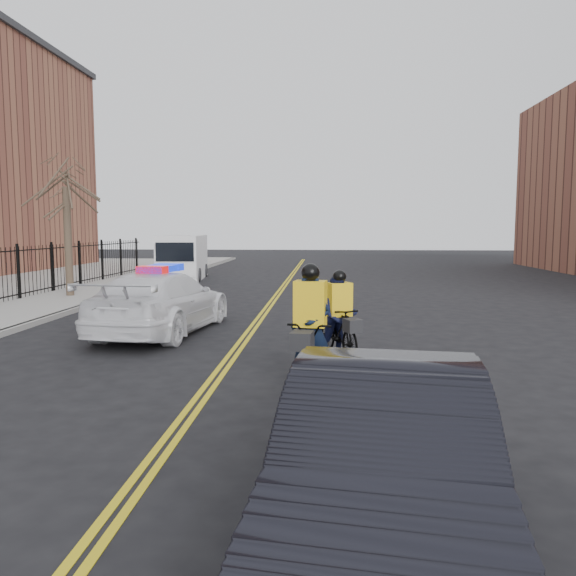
# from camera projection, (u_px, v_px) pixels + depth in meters

# --- Properties ---
(ground) EXTENTS (120.00, 120.00, 0.00)m
(ground) POSITION_uv_depth(u_px,v_px,m) (222.00, 369.00, 10.52)
(ground) COLOR black
(ground) RESTS_ON ground
(center_line_left) EXTENTS (0.10, 60.00, 0.01)m
(center_line_left) POSITION_uv_depth(u_px,v_px,m) (265.00, 309.00, 18.46)
(center_line_left) COLOR gold
(center_line_left) RESTS_ON ground
(center_line_right) EXTENTS (0.10, 60.00, 0.01)m
(center_line_right) POSITION_uv_depth(u_px,v_px,m) (269.00, 309.00, 18.45)
(center_line_right) COLOR gold
(center_line_right) RESTS_ON ground
(sidewalk) EXTENTS (3.00, 60.00, 0.15)m
(sidewalk) POSITION_uv_depth(u_px,v_px,m) (46.00, 304.00, 18.95)
(sidewalk) COLOR gray
(sidewalk) RESTS_ON ground
(curb) EXTENTS (0.20, 60.00, 0.15)m
(curb) POSITION_uv_depth(u_px,v_px,m) (90.00, 305.00, 18.85)
(curb) COLOR gray
(curb) RESTS_ON ground
(iron_fence) EXTENTS (0.12, 28.00, 2.00)m
(iron_fence) POSITION_uv_depth(u_px,v_px,m) (2.00, 277.00, 18.96)
(iron_fence) COLOR black
(iron_fence) RESTS_ON ground
(street_tree) EXTENTS (3.20, 3.20, 4.80)m
(street_tree) POSITION_uv_depth(u_px,v_px,m) (67.00, 204.00, 20.58)
(street_tree) COLOR #3D2F24
(street_tree) RESTS_ON sidewalk
(police_cruiser) EXTENTS (2.77, 5.58, 1.72)m
(police_cruiser) POSITION_uv_depth(u_px,v_px,m) (162.00, 302.00, 14.10)
(police_cruiser) COLOR white
(police_cruiser) RESTS_ON ground
(dark_sedan) EXTENTS (2.11, 4.72, 1.50)m
(dark_sedan) POSITION_uv_depth(u_px,v_px,m) (385.00, 462.00, 4.53)
(dark_sedan) COLOR black
(dark_sedan) RESTS_ON ground
(cargo_van) EXTENTS (2.57, 5.63, 2.28)m
(cargo_van) POSITION_uv_depth(u_px,v_px,m) (183.00, 258.00, 29.01)
(cargo_van) COLOR white
(cargo_van) RESTS_ON ground
(cyclist_near) EXTENTS (1.02, 2.16, 2.04)m
(cyclist_near) POSITION_uv_depth(u_px,v_px,m) (310.00, 340.00, 9.66)
(cyclist_near) COLOR black
(cyclist_near) RESTS_ON ground
(cyclist_far) EXTENTS (1.17, 1.82, 1.79)m
(cyclist_far) POSITION_uv_depth(u_px,v_px,m) (339.00, 322.00, 11.54)
(cyclist_far) COLOR black
(cyclist_far) RESTS_ON ground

